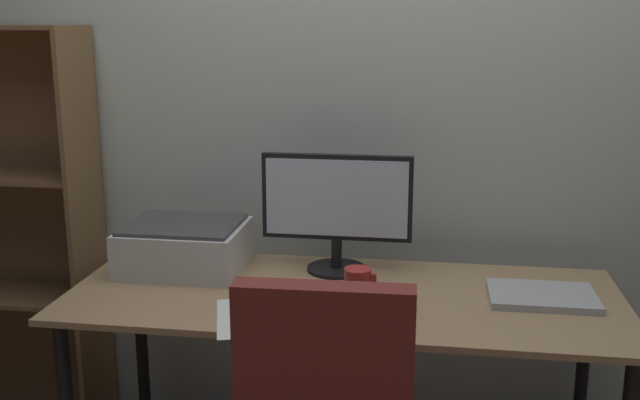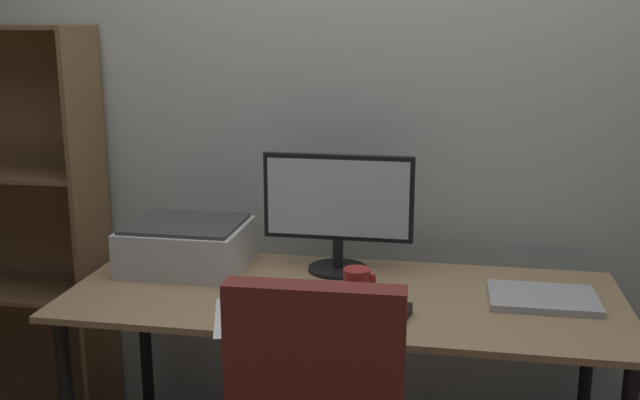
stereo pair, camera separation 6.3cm
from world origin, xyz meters
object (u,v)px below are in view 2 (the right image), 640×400
(coffee_mug, at_px, (357,283))
(bookshelf, at_px, (6,232))
(monitor, at_px, (338,205))
(laptop, at_px, (543,298))
(desk, at_px, (343,317))
(printer, at_px, (187,245))
(keyboard, at_px, (314,307))
(mouse, at_px, (398,312))

(coffee_mug, height_order, bookshelf, bookshelf)
(monitor, height_order, laptop, monitor)
(desk, bearing_deg, printer, 165.08)
(desk, distance_m, laptop, 0.61)
(laptop, bearing_deg, monitor, 164.84)
(keyboard, distance_m, bookshelf, 1.41)
(mouse, distance_m, printer, 0.81)
(coffee_mug, distance_m, printer, 0.63)
(monitor, height_order, bookshelf, bookshelf)
(keyboard, distance_m, coffee_mug, 0.18)
(coffee_mug, relative_size, bookshelf, 0.06)
(keyboard, bearing_deg, coffee_mug, 53.77)
(keyboard, xyz_separation_m, laptop, (0.67, 0.19, 0.00))
(mouse, height_order, printer, printer)
(bookshelf, bearing_deg, coffee_mug, -14.61)
(desk, distance_m, coffee_mug, 0.13)
(monitor, xyz_separation_m, coffee_mug, (0.10, -0.23, -0.18))
(keyboard, height_order, printer, printer)
(desk, xyz_separation_m, keyboard, (-0.06, -0.15, 0.09))
(mouse, bearing_deg, desk, 151.70)
(printer, bearing_deg, monitor, 6.44)
(monitor, height_order, coffee_mug, monitor)
(printer, bearing_deg, bookshelf, 166.09)
(monitor, bearing_deg, coffee_mug, -67.15)
(desk, relative_size, printer, 4.29)
(desk, xyz_separation_m, bookshelf, (-1.38, 0.35, 0.11))
(desk, xyz_separation_m, coffee_mug, (0.05, -0.02, 0.12))
(laptop, relative_size, bookshelf, 0.21)
(laptop, bearing_deg, keyboard, -164.50)
(desk, bearing_deg, coffee_mug, -22.51)
(monitor, height_order, mouse, monitor)
(laptop, bearing_deg, printer, 174.03)
(bookshelf, bearing_deg, laptop, -9.07)
(desk, height_order, monitor, monitor)
(monitor, bearing_deg, printer, -173.56)
(desk, relative_size, coffee_mug, 17.21)
(monitor, bearing_deg, desk, -76.69)
(desk, relative_size, mouse, 17.88)
(bookshelf, bearing_deg, printer, -13.91)
(bookshelf, bearing_deg, mouse, -18.33)
(mouse, xyz_separation_m, printer, (-0.75, 0.32, 0.06))
(desk, bearing_deg, monitor, 103.31)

